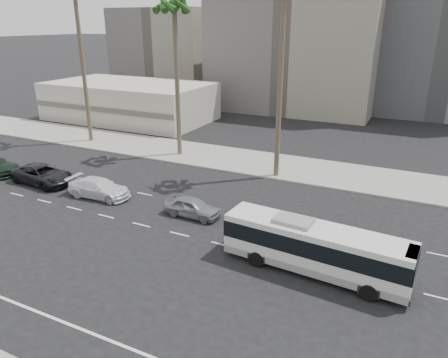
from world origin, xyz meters
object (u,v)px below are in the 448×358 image
Objects in this scene: car_b at (99,188)px; palm_mid at (174,9)px; city_bus at (315,247)px; car_a at (192,207)px; car_c at (43,175)px.

car_b is 17.83m from palm_mid.
city_bus is 26.35m from palm_mid.
palm_mid reaches higher than car_a.
palm_mid reaches higher than car_c.
car_c is (-14.40, -0.01, 0.10)m from car_a.
palm_mid reaches higher than car_b.
car_c is (-23.79, 3.15, -0.72)m from city_bus.
car_c is at bearing 84.59° from car_b.
car_c reaches higher than car_b.
car_b is at bearing -88.03° from car_c.
car_c is (-6.22, 0.18, 0.06)m from car_b.
car_c is 18.67m from palm_mid.
car_c reaches higher than car_a.
car_c is 0.37× the size of palm_mid.
car_c is at bearing 176.85° from city_bus.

